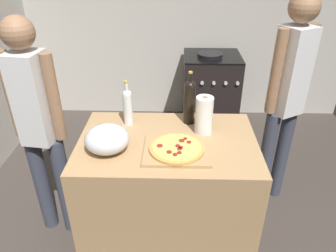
{
  "coord_description": "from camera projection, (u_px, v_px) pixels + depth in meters",
  "views": [
    {
      "loc": [
        -0.02,
        -1.03,
        2.01
      ],
      "look_at": [
        -0.06,
        0.79,
        0.95
      ],
      "focal_mm": 34.21,
      "sensor_mm": 36.0,
      "label": 1
    }
  ],
  "objects": [
    {
      "name": "wine_bottle_dark",
      "position": [
        128.0,
        105.0,
        2.17
      ],
      "size": [
        0.06,
        0.06,
        0.32
      ],
      "color": "silver",
      "rests_on": "counter"
    },
    {
      "name": "mixing_bowl",
      "position": [
        107.0,
        139.0,
        1.91
      ],
      "size": [
        0.27,
        0.27,
        0.16
      ],
      "color": "#B2B2B7",
      "rests_on": "counter"
    },
    {
      "name": "cutting_board",
      "position": [
        177.0,
        151.0,
        1.93
      ],
      "size": [
        0.4,
        0.32,
        0.02
      ],
      "primitive_type": "cube",
      "color": "tan",
      "rests_on": "counter"
    },
    {
      "name": "counter",
      "position": [
        168.0,
        194.0,
        2.28
      ],
      "size": [
        1.15,
        0.76,
        0.9
      ],
      "primitive_type": "cube",
      "color": "tan",
      "rests_on": "ground_plane"
    },
    {
      "name": "pizza",
      "position": [
        177.0,
        148.0,
        1.92
      ],
      "size": [
        0.33,
        0.33,
        0.03
      ],
      "color": "tan",
      "rests_on": "cutting_board"
    },
    {
      "name": "person_in_red",
      "position": [
        287.0,
        94.0,
        2.41
      ],
      "size": [
        0.34,
        0.28,
        1.74
      ],
      "color": "#383D4C",
      "rests_on": "ground_plane"
    },
    {
      "name": "paper_towel_roll",
      "position": [
        204.0,
        115.0,
        2.07
      ],
      "size": [
        0.11,
        0.11,
        0.26
      ],
      "color": "white",
      "rests_on": "counter"
    },
    {
      "name": "wine_bottle_amber",
      "position": [
        190.0,
        100.0,
        2.17
      ],
      "size": [
        0.08,
        0.08,
        0.38
      ],
      "color": "black",
      "rests_on": "counter"
    },
    {
      "name": "ground_plane",
      "position": [
        176.0,
        179.0,
        3.13
      ],
      "size": [
        4.21,
        3.44,
        0.02
      ],
      "primitive_type": "cube",
      "color": "#3F3833"
    },
    {
      "name": "person_in_stripes",
      "position": [
        39.0,
        124.0,
        2.15
      ],
      "size": [
        0.36,
        0.22,
        1.66
      ],
      "color": "#383D4C",
      "rests_on": "ground_plane"
    },
    {
      "name": "kitchen_wall_rear",
      "position": [
        178.0,
        11.0,
        3.75
      ],
      "size": [
        4.21,
        0.1,
        2.6
      ],
      "primitive_type": "cube",
      "color": "#BCB7AD",
      "rests_on": "ground_plane"
    },
    {
      "name": "stove",
      "position": [
        210.0,
        92.0,
        3.82
      ],
      "size": [
        0.64,
        0.59,
        0.94
      ],
      "color": "black",
      "rests_on": "ground_plane"
    }
  ]
}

